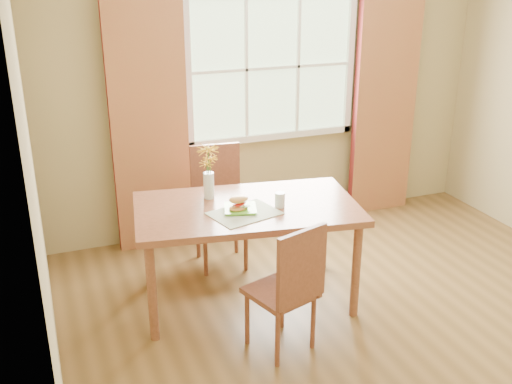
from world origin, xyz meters
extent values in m
cube|color=brown|center=(0.00, 0.00, -0.01)|extent=(4.20, 3.80, 0.02)
cube|color=tan|center=(0.00, 1.91, 1.35)|extent=(4.20, 0.02, 2.70)
cube|color=tan|center=(-2.11, 0.00, 1.35)|extent=(0.02, 3.80, 2.70)
cube|color=#A9C998|center=(0.00, 1.88, 1.50)|extent=(1.50, 0.02, 1.20)
cube|color=white|center=(0.00, 1.85, 0.87)|extent=(1.62, 0.04, 0.06)
cube|color=white|center=(-0.78, 1.85, 1.50)|extent=(0.06, 0.04, 1.32)
cube|color=white|center=(0.78, 1.85, 1.50)|extent=(0.06, 0.04, 1.32)
cube|color=white|center=(0.00, 1.85, 1.50)|extent=(1.50, 0.03, 0.02)
cube|color=maroon|center=(-1.15, 1.78, 1.10)|extent=(0.65, 0.08, 2.20)
cube|color=maroon|center=(1.15, 1.78, 1.10)|extent=(0.65, 0.08, 2.20)
cube|color=brown|center=(-0.72, 0.59, 0.74)|extent=(1.70, 1.13, 0.05)
cylinder|color=brown|center=(-1.48, 0.34, 0.36)|extent=(0.06, 0.06, 0.72)
cylinder|color=brown|center=(-0.07, 0.12, 0.36)|extent=(0.06, 0.06, 0.72)
cylinder|color=brown|center=(-1.36, 1.07, 0.36)|extent=(0.06, 0.06, 0.72)
cylinder|color=brown|center=(0.04, 0.84, 0.36)|extent=(0.06, 0.06, 0.72)
cube|color=brown|center=(-0.72, -0.03, 0.41)|extent=(0.48, 0.48, 0.04)
cube|color=brown|center=(-0.67, -0.19, 0.67)|extent=(0.37, 0.15, 0.49)
cylinder|color=brown|center=(-0.82, -0.22, 0.19)|extent=(0.03, 0.03, 0.39)
cylinder|color=brown|center=(-0.52, -0.13, 0.19)|extent=(0.03, 0.03, 0.39)
cylinder|color=brown|center=(-0.91, 0.07, 0.19)|extent=(0.03, 0.03, 0.39)
cylinder|color=brown|center=(-0.62, 0.17, 0.19)|extent=(0.03, 0.03, 0.39)
cube|color=brown|center=(-0.72, 1.21, 0.44)|extent=(0.45, 0.45, 0.04)
cube|color=brown|center=(-0.70, 1.40, 0.73)|extent=(0.42, 0.08, 0.53)
cylinder|color=brown|center=(-0.90, 1.06, 0.21)|extent=(0.04, 0.04, 0.42)
cylinder|color=brown|center=(-0.57, 1.03, 0.21)|extent=(0.04, 0.04, 0.42)
cylinder|color=brown|center=(-0.87, 1.40, 0.21)|extent=(0.04, 0.04, 0.42)
cylinder|color=brown|center=(-0.53, 1.36, 0.21)|extent=(0.04, 0.04, 0.42)
cube|color=beige|center=(-0.78, 0.46, 0.77)|extent=(0.52, 0.43, 0.01)
cube|color=#64BE2F|center=(-0.79, 0.52, 0.78)|extent=(0.27, 0.27, 0.01)
ellipsoid|color=#D49448|center=(-0.82, 0.49, 0.81)|extent=(0.15, 0.12, 0.04)
ellipsoid|color=#4C8C2D|center=(-0.78, 0.48, 0.82)|extent=(0.08, 0.05, 0.01)
cylinder|color=red|center=(-0.82, 0.49, 0.84)|extent=(0.07, 0.07, 0.01)
cylinder|color=red|center=(-0.79, 0.50, 0.84)|extent=(0.07, 0.07, 0.01)
ellipsoid|color=#D49448|center=(-0.81, 0.50, 0.87)|extent=(0.15, 0.12, 0.05)
cylinder|color=silver|center=(-0.51, 0.49, 0.82)|extent=(0.07, 0.07, 0.11)
cylinder|color=silver|center=(-0.51, 0.49, 0.81)|extent=(0.06, 0.06, 0.09)
cylinder|color=silver|center=(-0.92, 0.83, 0.87)|extent=(0.08, 0.08, 0.20)
cylinder|color=silver|center=(-0.92, 0.83, 0.82)|extent=(0.07, 0.07, 0.10)
cylinder|color=#3D7028|center=(-0.92, 0.83, 0.96)|extent=(0.01, 0.01, 0.37)
cylinder|color=#3D7028|center=(-0.91, 0.82, 0.92)|extent=(0.01, 0.01, 0.31)
cylinder|color=#3D7028|center=(-0.94, 0.84, 0.90)|extent=(0.01, 0.01, 0.26)
camera|label=1|loc=(-2.07, -3.10, 2.41)|focal=42.00mm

